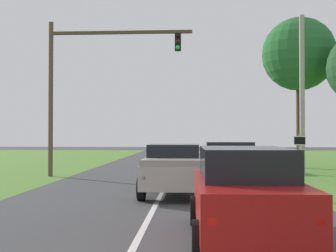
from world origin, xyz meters
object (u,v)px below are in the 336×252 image
at_px(red_suv_near, 245,192).
at_px(keep_moving_sign, 300,150).
at_px(traffic_light, 86,74).
at_px(utility_pole_right, 302,95).
at_px(crossing_suv_far, 227,156).
at_px(extra_tree_1, 299,55).
at_px(pickup_truck_lead, 174,169).

height_order(red_suv_near, keep_moving_sign, keep_moving_sign).
relative_size(traffic_light, utility_pole_right, 0.93).
height_order(crossing_suv_far, extra_tree_1, extra_tree_1).
distance_m(keep_moving_sign, crossing_suv_far, 5.58).
relative_size(crossing_suv_far, utility_pole_right, 0.53).
bearing_deg(pickup_truck_lead, crossing_suv_far, 75.11).
bearing_deg(red_suv_near, utility_pole_right, 71.81).
height_order(traffic_light, utility_pole_right, utility_pole_right).
height_order(keep_moving_sign, extra_tree_1, extra_tree_1).
xyz_separation_m(pickup_truck_lead, traffic_light, (-4.92, 6.65, 4.42)).
bearing_deg(traffic_light, crossing_suv_far, 24.70).
relative_size(traffic_light, extra_tree_1, 0.83).
height_order(pickup_truck_lead, crossing_suv_far, pickup_truck_lead).
relative_size(keep_moving_sign, utility_pole_right, 0.26).
bearing_deg(utility_pole_right, keep_moving_sign, -106.52).
bearing_deg(crossing_suv_far, pickup_truck_lead, -104.89).
xyz_separation_m(traffic_light, utility_pole_right, (11.63, 1.75, -0.97)).
xyz_separation_m(red_suv_near, keep_moving_sign, (4.11, 12.24, 0.44)).
bearing_deg(red_suv_near, extra_tree_1, 73.34).
bearing_deg(crossing_suv_far, red_suv_near, -93.17).
relative_size(keep_moving_sign, extra_tree_1, 0.23).
height_order(red_suv_near, traffic_light, traffic_light).
relative_size(red_suv_near, extra_tree_1, 0.48).
distance_m(traffic_light, extra_tree_1, 14.27).
bearing_deg(traffic_light, red_suv_near, -63.28).
xyz_separation_m(traffic_light, keep_moving_sign, (10.80, -1.05, -3.92)).
bearing_deg(extra_tree_1, utility_pole_right, -101.57).
xyz_separation_m(pickup_truck_lead, utility_pole_right, (6.71, 8.40, 3.46)).
distance_m(red_suv_near, traffic_light, 15.51).
bearing_deg(red_suv_near, keep_moving_sign, 71.43).
height_order(traffic_light, extra_tree_1, extra_tree_1).
relative_size(red_suv_near, utility_pole_right, 0.54).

